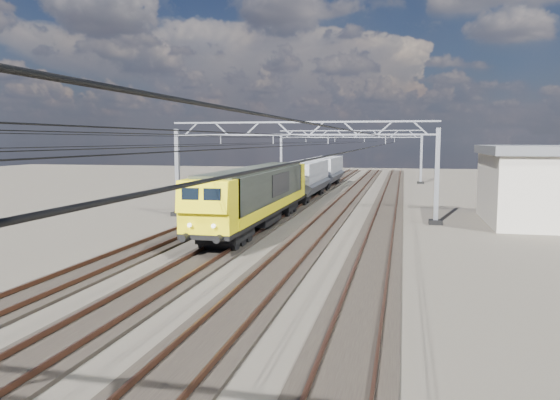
% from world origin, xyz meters
% --- Properties ---
extents(ground, '(160.00, 160.00, 0.00)m').
position_xyz_m(ground, '(0.00, 0.00, 0.00)').
color(ground, '#2C2721').
rests_on(ground, ground).
extents(track_outer_west, '(2.60, 140.00, 0.30)m').
position_xyz_m(track_outer_west, '(-6.00, 0.00, 0.07)').
color(track_outer_west, black).
rests_on(track_outer_west, ground).
extents(track_loco, '(2.60, 140.00, 0.30)m').
position_xyz_m(track_loco, '(-2.00, 0.00, 0.07)').
color(track_loco, black).
rests_on(track_loco, ground).
extents(track_inner_east, '(2.60, 140.00, 0.30)m').
position_xyz_m(track_inner_east, '(2.00, 0.00, 0.07)').
color(track_inner_east, black).
rests_on(track_inner_east, ground).
extents(track_outer_east, '(2.60, 140.00, 0.30)m').
position_xyz_m(track_outer_east, '(6.00, 0.00, 0.07)').
color(track_outer_east, black).
rests_on(track_outer_east, ground).
extents(catenary_gantry_mid, '(19.90, 0.90, 7.11)m').
position_xyz_m(catenary_gantry_mid, '(0.00, 4.00, 3.91)').
color(catenary_gantry_mid, '#9599A2').
rests_on(catenary_gantry_mid, ground).
extents(catenary_gantry_far, '(19.90, 0.90, 7.11)m').
position_xyz_m(catenary_gantry_far, '(0.00, 40.00, 3.91)').
color(catenary_gantry_far, '#9599A2').
rests_on(catenary_gantry_far, ground).
extents(overhead_wires, '(12.03, 140.00, 0.53)m').
position_xyz_m(overhead_wires, '(0.00, 8.00, 5.75)').
color(overhead_wires, black).
rests_on(overhead_wires, ground).
extents(locomotive, '(2.76, 21.10, 3.62)m').
position_xyz_m(locomotive, '(-2.00, -0.40, 2.33)').
color(locomotive, black).
rests_on(locomotive, ground).
extents(hopper_wagon_lead, '(3.38, 13.00, 3.25)m').
position_xyz_m(hopper_wagon_lead, '(-2.00, 17.29, 2.23)').
color(hopper_wagon_lead, black).
rests_on(hopper_wagon_lead, ground).
extents(hopper_wagon_mid, '(3.38, 13.00, 3.25)m').
position_xyz_m(hopper_wagon_mid, '(-2.00, 31.49, 2.23)').
color(hopper_wagon_mid, black).
rests_on(hopper_wagon_mid, ground).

